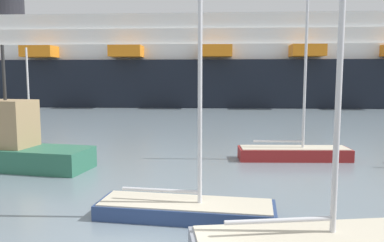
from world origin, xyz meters
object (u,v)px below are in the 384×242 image
(fishing_boat_1, at_px, (12,145))
(cruise_ship, at_px, (138,66))
(sailboat_1, at_px, (294,151))
(sailboat_5, at_px, (186,205))
(sailboat_3, at_px, (25,150))

(fishing_boat_1, relative_size, cruise_ship, 0.06)
(fishing_boat_1, bearing_deg, sailboat_1, -160.13)
(sailboat_5, bearing_deg, cruise_ship, 109.19)
(sailboat_1, distance_m, fishing_boat_1, 13.54)
(sailboat_5, distance_m, cruise_ship, 50.81)
(fishing_boat_1, bearing_deg, cruise_ship, -76.90)
(sailboat_3, height_order, cruise_ship, cruise_ship)
(cruise_ship, bearing_deg, sailboat_3, -87.21)
(sailboat_1, height_order, sailboat_5, sailboat_1)
(sailboat_1, bearing_deg, fishing_boat_1, -171.76)
(sailboat_3, bearing_deg, sailboat_5, -58.10)
(fishing_boat_1, bearing_deg, sailboat_3, -63.55)
(sailboat_3, relative_size, fishing_boat_1, 0.78)
(sailboat_3, relative_size, cruise_ship, 0.05)
(sailboat_3, bearing_deg, cruise_ship, 77.27)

